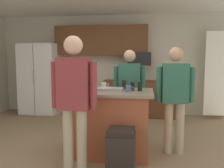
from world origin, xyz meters
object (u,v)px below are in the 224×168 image
mug_blue_stoneware (129,89)px  tumbler_amber (124,85)px  microwave_over_range (140,59)px  kitchen_island (109,122)px  glass_short_whisky (140,86)px  trash_bin (121,153)px  mug_ceramic_white (104,85)px  person_elder_center (175,93)px  serving_tray (108,89)px  glass_dark_ale (74,86)px  glass_stout_tall (83,86)px  person_host_foreground (74,96)px  glass_pilsner (133,86)px  person_guest_right (129,88)px  refrigerator (40,79)px

mug_blue_stoneware → tumbler_amber: bearing=105.7°
microwave_over_range → kitchen_island: 2.77m
glass_short_whisky → trash_bin: size_ratio=0.23×
glass_short_whisky → trash_bin: (-0.20, -0.74, -0.75)m
mug_ceramic_white → trash_bin: 1.27m
person_elder_center → mug_blue_stoneware: 0.73m
serving_tray → tumbler_amber: bearing=48.6°
mug_ceramic_white → serving_tray: 0.26m
kitchen_island → glass_dark_ale: 0.77m
glass_stout_tall → mug_blue_stoneware: (0.68, 0.03, -0.03)m
person_elder_center → glass_short_whisky: bearing=5.3°
person_host_foreground → glass_stout_tall: person_host_foreground is taller
glass_pilsner → person_guest_right: bearing=98.0°
person_elder_center → glass_stout_tall: 1.39m
glass_stout_tall → mug_blue_stoneware: bearing=2.9°
person_elder_center → mug_blue_stoneware: (-0.69, -0.23, 0.09)m
person_elder_center → glass_pilsner: bearing=-1.1°
kitchen_island → mug_blue_stoneware: bearing=-13.3°
person_guest_right → tumbler_amber: bearing=12.8°
tumbler_amber → mug_ceramic_white: 0.33m
trash_bin → refrigerator: bearing=128.1°
person_guest_right → tumbler_amber: 0.51m
kitchen_island → mug_blue_stoneware: 0.61m
person_host_foreground → glass_dark_ale: (-0.17, 0.54, 0.06)m
glass_stout_tall → person_guest_right: bearing=53.9°
glass_pilsner → glass_short_whisky: bearing=-21.9°
mug_blue_stoneware → trash_bin: (-0.04, -0.64, -0.73)m
person_guest_right → glass_stout_tall: 1.08m
kitchen_island → person_guest_right: person_guest_right is taller
kitchen_island → glass_dark_ale: glass_dark_ale is taller
refrigerator → person_host_foreground: refrigerator is taller
microwave_over_range → person_host_foreground: bearing=-101.8°
microwave_over_range → person_guest_right: 1.89m
person_guest_right → mug_blue_stoneware: person_guest_right is taller
person_elder_center → person_guest_right: bearing=-48.4°
glass_pilsner → tumbler_amber: bearing=126.5°
mug_ceramic_white → glass_pilsner: bearing=-21.5°
refrigerator → glass_stout_tall: refrigerator is taller
person_guest_right → glass_dark_ale: person_guest_right is taller
person_elder_center → serving_tray: 1.01m
kitchen_island → tumbler_amber: bearing=52.6°
tumbler_amber → glass_pilsner: bearing=-53.5°
tumbler_amber → glass_dark_ale: bearing=-145.7°
glass_short_whisky → glass_dark_ale: bearing=-166.4°
person_guest_right → tumbler_amber: (-0.05, -0.49, 0.12)m
glass_short_whisky → serving_tray: (-0.47, -0.00, -0.05)m
serving_tray → person_host_foreground: bearing=-111.7°
glass_pilsner → mug_ceramic_white: bearing=158.5°
tumbler_amber → refrigerator: bearing=138.0°
microwave_over_range → person_host_foreground: (-0.69, -3.32, -0.44)m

